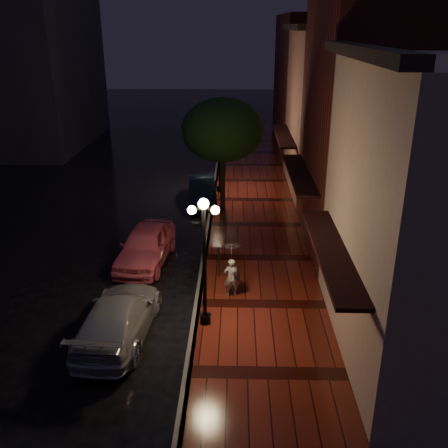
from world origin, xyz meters
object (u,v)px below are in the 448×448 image
(woman_with_umbrella, at_px, (231,262))
(pink_car, at_px, (146,245))
(street_tree, at_px, (223,132))
(silver_car, at_px, (118,317))
(parking_meter, at_px, (219,259))
(streetlamp_far, at_px, (220,150))
(streetlamp_near, at_px, (204,255))
(navy_car, at_px, (202,190))

(woman_with_umbrella, bearing_deg, pink_car, -46.32)
(street_tree, height_order, woman_with_umbrella, street_tree)
(silver_car, bearing_deg, pink_car, -85.49)
(woman_with_umbrella, height_order, parking_meter, woman_with_umbrella)
(streetlamp_far, xyz_separation_m, silver_car, (-2.70, -14.63, -1.89))
(streetlamp_near, height_order, woman_with_umbrella, streetlamp_near)
(navy_car, height_order, woman_with_umbrella, woman_with_umbrella)
(pink_car, relative_size, woman_with_umbrella, 2.22)
(pink_car, bearing_deg, streetlamp_far, 79.01)
(streetlamp_near, bearing_deg, street_tree, 88.65)
(pink_car, bearing_deg, parking_meter, -19.71)
(streetlamp_near, height_order, street_tree, street_tree)
(streetlamp_near, height_order, streetlamp_far, same)
(street_tree, relative_size, woman_with_umbrella, 2.84)
(parking_meter, bearing_deg, streetlamp_far, 107.63)
(streetlamp_far, distance_m, street_tree, 3.44)
(streetlamp_far, height_order, pink_car, streetlamp_far)
(streetlamp_near, distance_m, silver_car, 3.36)
(silver_car, bearing_deg, streetlamp_near, -162.88)
(streetlamp_near, distance_m, pink_car, 5.78)
(street_tree, xyz_separation_m, woman_with_umbrella, (0.57, -9.19, -2.74))
(streetlamp_far, distance_m, parking_meter, 10.87)
(streetlamp_near, distance_m, streetlamp_far, 14.00)
(streetlamp_near, bearing_deg, navy_car, 94.32)
(navy_car, bearing_deg, streetlamp_far, 50.12)
(woman_with_umbrella, bearing_deg, navy_car, -87.62)
(street_tree, height_order, parking_meter, street_tree)
(pink_car, bearing_deg, streetlamp_near, -54.19)
(woman_with_umbrella, bearing_deg, streetlamp_far, -93.10)
(pink_car, distance_m, woman_with_umbrella, 4.70)
(street_tree, bearing_deg, silver_car, -104.28)
(navy_car, height_order, silver_car, silver_car)
(streetlamp_near, distance_m, navy_car, 12.76)
(street_tree, xyz_separation_m, parking_meter, (0.08, -7.72, -3.34))
(street_tree, distance_m, silver_car, 12.51)
(pink_car, height_order, parking_meter, pink_car)
(silver_car, bearing_deg, street_tree, -100.39)
(street_tree, height_order, pink_car, street_tree)
(woman_with_umbrella, bearing_deg, street_tree, -93.44)
(parking_meter, bearing_deg, pink_car, 170.49)
(silver_car, distance_m, woman_with_umbrella, 4.36)
(street_tree, distance_m, pink_car, 7.76)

